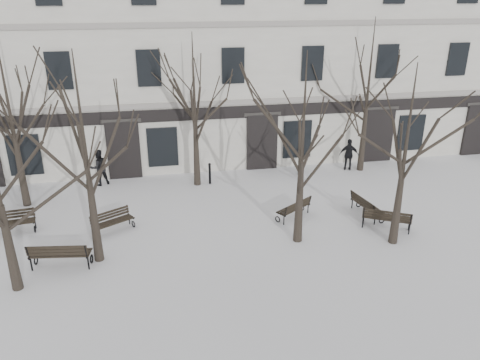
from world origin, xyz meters
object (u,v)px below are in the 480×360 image
object	(u,v)px
bench_1	(60,254)
bench_2	(387,218)
bench_0	(112,221)
tree_2	(303,129)
tree_3	(407,136)
bench_3	(11,222)
bench_4	(295,208)
tree_1	(83,137)
bench_5	(366,205)

from	to	relation	value
bench_1	bench_2	world-z (taller)	bench_1
bench_0	bench_2	bearing A→B (deg)	-40.23
tree_2	bench_2	xyz separation A→B (m)	(3.67, 0.18, -3.86)
tree_3	bench_3	xyz separation A→B (m)	(-14.20, 3.47, -3.66)
bench_1	bench_4	world-z (taller)	bench_1
tree_1	bench_1	world-z (taller)	tree_1
bench_0	bench_2	world-z (taller)	bench_2
tree_3	bench_4	world-z (taller)	tree_3
tree_1	tree_2	xyz separation A→B (m)	(7.24, -0.00, -0.13)
tree_2	bench_5	bearing A→B (deg)	23.48
tree_1	tree_2	bearing A→B (deg)	-0.04
bench_5	bench_2	bearing A→B (deg)	-178.02
bench_0	bench_1	bearing A→B (deg)	-153.61
tree_2	tree_3	distance (m)	3.57
tree_3	bench_2	size ratio (longest dim) A/B	3.47
tree_1	bench_4	world-z (taller)	tree_1
tree_2	tree_3	size ratio (longest dim) A/B	1.05
bench_2	bench_3	bearing A→B (deg)	19.28
tree_1	bench_3	bearing A→B (deg)	142.57
tree_1	bench_0	world-z (taller)	tree_1
bench_0	bench_2	distance (m)	10.73
tree_3	bench_5	bearing A→B (deg)	91.66
bench_2	bench_5	distance (m)	1.33
bench_3	bench_5	world-z (taller)	bench_3
tree_3	bench_1	size ratio (longest dim) A/B	3.19
bench_3	bench_1	bearing A→B (deg)	-59.48
bench_0	bench_3	distance (m)	3.89
bench_1	bench_2	bearing A→B (deg)	-169.65
bench_0	bench_3	world-z (taller)	bench_3
tree_1	bench_1	size ratio (longest dim) A/B	3.47
tree_1	bench_4	size ratio (longest dim) A/B	4.29
tree_1	bench_5	size ratio (longest dim) A/B	4.00
tree_2	bench_1	size ratio (longest dim) A/B	3.37
bench_3	bench_4	distance (m)	11.19
bench_2	bench_4	distance (m)	3.64
tree_2	bench_0	distance (m)	8.19
tree_2	bench_5	distance (m)	5.39
tree_3	bench_0	world-z (taller)	tree_3
tree_1	bench_4	distance (m)	8.87
tree_2	bench_3	size ratio (longest dim) A/B	3.88
bench_1	bench_3	world-z (taller)	bench_1
bench_0	tree_3	bearing A→B (deg)	-45.54
tree_1	tree_2	world-z (taller)	tree_1
bench_3	tree_2	bearing A→B (deg)	-20.92
tree_1	tree_3	xyz separation A→B (m)	(10.72, -0.80, -0.36)
tree_1	tree_3	world-z (taller)	tree_1
bench_2	tree_3	bearing A→B (deg)	107.70
tree_2	bench_2	distance (m)	5.33
tree_3	bench_5	size ratio (longest dim) A/B	3.68
bench_4	bench_2	bearing A→B (deg)	119.34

